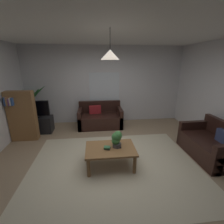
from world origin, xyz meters
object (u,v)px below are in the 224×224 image
at_px(remote_on_table_0, 117,146).
at_px(tv_stand, 38,125).
at_px(bookshelf_corner, 22,116).
at_px(book_on_table_1, 107,147).
at_px(potted_plant_on_table, 117,138).
at_px(tv, 35,109).
at_px(coffee_table, 110,151).
at_px(book_on_table_0, 107,148).
at_px(remote_on_table_1, 120,146).
at_px(couch_right_side, 211,145).
at_px(couch_under_window, 100,118).
at_px(pendant_lamp, 110,55).
at_px(potted_palm_corner, 36,108).

distance_m(remote_on_table_0, tv_stand, 2.96).
bearing_deg(remote_on_table_0, bookshelf_corner, -13.10).
relative_size(book_on_table_1, bookshelf_corner, 0.09).
relative_size(potted_plant_on_table, tv, 0.41).
bearing_deg(remote_on_table_0, tv_stand, -23.00).
relative_size(coffee_table, book_on_table_1, 8.33).
bearing_deg(book_on_table_0, bookshelf_corner, 146.06).
height_order(coffee_table, remote_on_table_1, remote_on_table_1).
bearing_deg(coffee_table, couch_right_side, 2.49).
relative_size(couch_right_side, tv, 1.60).
height_order(remote_on_table_0, remote_on_table_1, same).
bearing_deg(bookshelf_corner, coffee_table, -32.50).
height_order(couch_under_window, tv_stand, couch_under_window).
relative_size(tv, pendant_lamp, 1.65).
relative_size(potted_plant_on_table, tv_stand, 0.38).
bearing_deg(couch_under_window, couch_right_side, -40.43).
bearing_deg(book_on_table_1, coffee_table, 30.44).
distance_m(tv, potted_palm_corner, 0.58).
bearing_deg(couch_under_window, coffee_table, -86.71).
bearing_deg(potted_plant_on_table, tv_stand, 139.73).
bearing_deg(potted_plant_on_table, remote_on_table_0, -53.43).
bearing_deg(couch_right_side, pendant_lamp, -87.51).
distance_m(couch_right_side, book_on_table_0, 2.43).
bearing_deg(coffee_table, book_on_table_1, -149.56).
height_order(remote_on_table_0, potted_plant_on_table, potted_plant_on_table).
xyz_separation_m(remote_on_table_1, potted_plant_on_table, (-0.07, 0.01, 0.17)).
xyz_separation_m(coffee_table, book_on_table_0, (-0.07, -0.04, 0.08)).
distance_m(tv, bookshelf_corner, 0.50).
bearing_deg(bookshelf_corner, remote_on_table_0, -30.48).
xyz_separation_m(remote_on_table_0, potted_palm_corner, (-2.43, 2.43, 0.21)).
relative_size(remote_on_table_0, potted_palm_corner, 0.11).
distance_m(coffee_table, remote_on_table_0, 0.17).
xyz_separation_m(tv_stand, potted_palm_corner, (-0.18, 0.52, 0.40)).
xyz_separation_m(book_on_table_1, tv, (-2.02, 1.96, 0.30)).
bearing_deg(book_on_table_1, remote_on_table_0, 16.45).
distance_m(potted_plant_on_table, potted_palm_corner, 3.41).
bearing_deg(remote_on_table_0, remote_on_table_1, -150.11).
bearing_deg(remote_on_table_1, bookshelf_corner, 154.29).
height_order(couch_right_side, bookshelf_corner, bookshelf_corner).
distance_m(couch_under_window, coffee_table, 2.22).
relative_size(coffee_table, pendant_lamp, 2.00).
height_order(remote_on_table_1, potted_palm_corner, potted_palm_corner).
xyz_separation_m(tv_stand, tv, (0.00, -0.02, 0.52)).
relative_size(remote_on_table_0, remote_on_table_1, 1.00).
bearing_deg(potted_palm_corner, coffee_table, -47.09).
xyz_separation_m(couch_under_window, tv, (-1.97, -0.30, 0.49)).
height_order(book_on_table_1, bookshelf_corner, bookshelf_corner).
relative_size(book_on_table_0, potted_plant_on_table, 0.33).
distance_m(couch_under_window, couch_right_side, 3.25).
height_order(couch_under_window, bookshelf_corner, bookshelf_corner).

